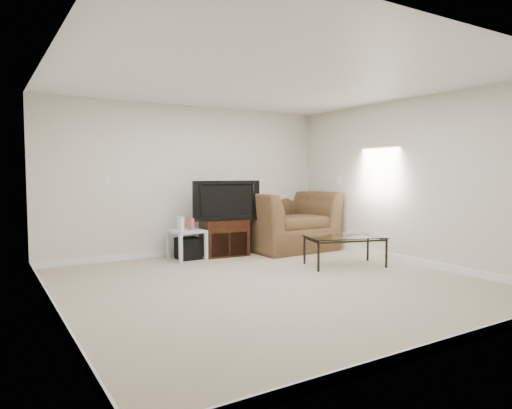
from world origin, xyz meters
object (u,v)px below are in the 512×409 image
side_table (187,245)px  subwoofer (188,249)px  tv_stand (224,237)px  recliner (285,211)px  television (225,200)px  coffee_table (345,251)px

side_table → subwoofer: side_table is taller
tv_stand → subwoofer: tv_stand is taller
tv_stand → recliner: 1.30m
tv_stand → subwoofer: 0.65m
television → subwoofer: size_ratio=3.05×
television → recliner: bearing=12.4°
television → side_table: bearing=-171.5°
subwoofer → coffee_table: coffee_table is taller
television → recliner: recliner is taller
tv_stand → coffee_table: bearing=-49.8°
side_table → tv_stand: bearing=0.0°
television → coffee_table: size_ratio=0.93×
tv_stand → side_table: tv_stand is taller
tv_stand → coffee_table: 2.04m
side_table → subwoofer: (0.03, 0.02, -0.07)m
recliner → coffee_table: 1.76m
television → coffee_table: bearing=-44.7°
subwoofer → coffee_table: size_ratio=0.30×
side_table → recliner: (1.90, 0.00, 0.46)m
side_table → recliner: recliner is taller
recliner → coffee_table: (-0.11, -1.70, -0.47)m
subwoofer → side_table: bearing=-141.7°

